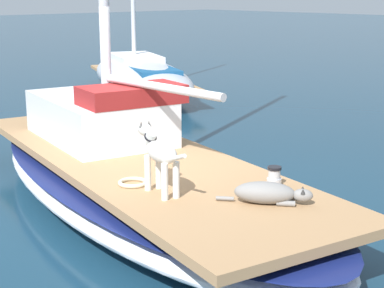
# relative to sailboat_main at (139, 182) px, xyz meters

# --- Properties ---
(ground_plane) EXTENTS (120.00, 120.00, 0.00)m
(ground_plane) POSITION_rel_sailboat_main_xyz_m (0.00, 0.00, -0.34)
(ground_plane) COLOR #143347
(sailboat_main) EXTENTS (3.89, 7.59, 0.66)m
(sailboat_main) POSITION_rel_sailboat_main_xyz_m (0.00, 0.00, 0.00)
(sailboat_main) COLOR white
(sailboat_main) RESTS_ON ground
(cabin_house) EXTENTS (1.81, 2.46, 0.84)m
(cabin_house) POSITION_rel_sailboat_main_xyz_m (0.24, 1.09, 0.67)
(cabin_house) COLOR silver
(cabin_house) RESTS_ON sailboat_main
(dog_white) EXTENTS (0.32, 0.93, 0.70)m
(dog_white) POSITION_rel_sailboat_main_xyz_m (-0.72, -1.28, 0.75)
(dog_white) COLOR silver
(dog_white) RESTS_ON sailboat_main
(dog_grey) EXTENTS (0.66, 0.80, 0.22)m
(dog_grey) POSITION_rel_sailboat_main_xyz_m (-0.15, -2.26, 0.43)
(dog_grey) COLOR gray
(dog_grey) RESTS_ON sailboat_main
(deck_winch) EXTENTS (0.16, 0.16, 0.21)m
(deck_winch) POSITION_rel_sailboat_main_xyz_m (0.34, -1.93, 0.42)
(deck_winch) COLOR #B7B7BC
(deck_winch) RESTS_ON sailboat_main
(coiled_rope) EXTENTS (0.32, 0.32, 0.04)m
(coiled_rope) POSITION_rel_sailboat_main_xyz_m (-0.75, -0.86, 0.35)
(coiled_rope) COLOR beige
(coiled_rope) RESTS_ON sailboat_main
(moored_boat_starboard_side) EXTENTS (4.45, 6.75, 7.16)m
(moored_boat_starboard_side) POSITION_rel_sailboat_main_xyz_m (5.55, 6.95, 0.18)
(moored_boat_starboard_side) COLOR #B2B7C1
(moored_boat_starboard_side) RESTS_ON ground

